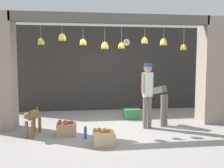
{
  "coord_description": "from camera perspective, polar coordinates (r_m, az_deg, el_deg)",
  "views": [
    {
      "loc": [
        -0.89,
        -6.35,
        1.75
      ],
      "look_at": [
        0.0,
        0.37,
        1.12
      ],
      "focal_mm": 40.0,
      "sensor_mm": 36.0,
      "label": 1
    }
  ],
  "objects": [
    {
      "name": "shop_back_wall",
      "position": [
        8.9,
        -1.8,
        3.52
      ],
      "size": [
        7.05,
        0.12,
        2.96
      ],
      "primitive_type": "cube",
      "color": "#2D2B28",
      "rests_on": "ground_plane"
    },
    {
      "name": "worker_stooping",
      "position": [
        6.95,
        10.22,
        -3.09
      ],
      "size": [
        0.62,
        0.76,
        1.12
      ],
      "rotation": [
        0.0,
        0.0,
        0.62
      ],
      "color": "#6B665B",
      "rests_on": "ground_plane"
    },
    {
      "name": "shop_pillar_right",
      "position": [
        7.65,
        21.99,
        2.86
      ],
      "size": [
        0.7,
        0.6,
        2.96
      ],
      "primitive_type": "cube",
      "color": "gray",
      "rests_on": "ground_plane"
    },
    {
      "name": "water_bottle",
      "position": [
        5.75,
        -6.1,
        -11.07
      ],
      "size": [
        0.07,
        0.07,
        0.28
      ],
      "color": "#2D60AD",
      "rests_on": "ground_plane"
    },
    {
      "name": "ground_plane",
      "position": [
        6.65,
        0.42,
        -9.98
      ],
      "size": [
        60.0,
        60.0,
        0.0
      ],
      "primitive_type": "plane",
      "color": "gray"
    },
    {
      "name": "fruit_crate_oranges",
      "position": [
        5.35,
        -1.88,
        -12.24
      ],
      "size": [
        0.45,
        0.43,
        0.34
      ],
      "color": "tan",
      "rests_on": "ground_plane"
    },
    {
      "name": "storefront_awning",
      "position": [
        6.61,
        0.27,
        14.11
      ],
      "size": [
        5.15,
        0.3,
        0.93
      ],
      "color": "#5B564C"
    },
    {
      "name": "wall_clock",
      "position": [
        8.96,
        3.33,
        9.49
      ],
      "size": [
        0.25,
        0.03,
        0.25
      ],
      "color": "black"
    },
    {
      "name": "shop_pillar_left",
      "position": [
        6.95,
        -24.18,
        2.58
      ],
      "size": [
        0.7,
        0.6,
        2.96
      ],
      "primitive_type": "cube",
      "color": "gray",
      "rests_on": "ground_plane"
    },
    {
      "name": "fruit_crate_apples",
      "position": [
        6.08,
        -10.34,
        -10.0
      ],
      "size": [
        0.45,
        0.36,
        0.36
      ],
      "color": "tan",
      "rests_on": "ground_plane"
    },
    {
      "name": "produce_box_green",
      "position": [
        7.64,
        4.6,
        -6.82
      ],
      "size": [
        0.49,
        0.36,
        0.3
      ],
      "primitive_type": "cube",
      "color": "#387A42",
      "rests_on": "ground_plane"
    },
    {
      "name": "dog",
      "position": [
        6.15,
        -17.7,
        -7.18
      ],
      "size": [
        0.35,
        0.86,
        0.66
      ],
      "rotation": [
        0.0,
        0.0,
        -1.76
      ],
      "color": "brown",
      "rests_on": "ground_plane"
    },
    {
      "name": "shopkeeper",
      "position": [
        6.52,
        8.13,
        -1.35
      ],
      "size": [
        0.33,
        0.3,
        1.69
      ],
      "rotation": [
        0.0,
        0.0,
        3.44
      ],
      "color": "#6B665B",
      "rests_on": "ground_plane"
    }
  ]
}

